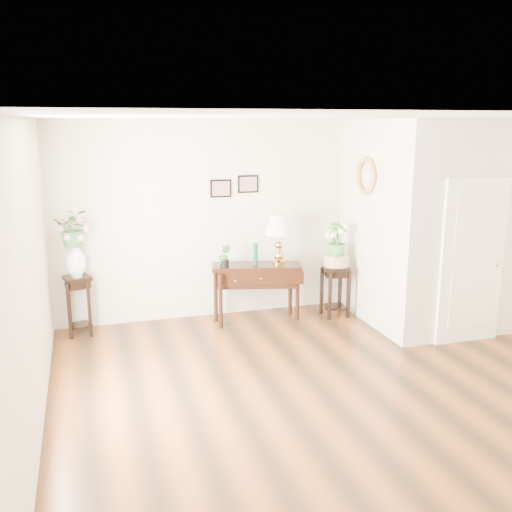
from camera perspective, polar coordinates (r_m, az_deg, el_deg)
name	(u,v)px	position (r m, az deg, el deg)	size (l,w,h in m)	color
floor	(343,388)	(6.28, 8.69, -12.93)	(6.00, 5.50, 0.02)	brown
ceiling	(353,117)	(5.65, 9.70, 13.54)	(6.00, 5.50, 0.02)	white
wall_back	(264,218)	(8.31, 0.83, 3.85)	(6.00, 0.02, 2.80)	beige
wall_left	(29,284)	(5.25, -21.74, -2.63)	(0.02, 5.50, 2.80)	beige
partition	(428,221)	(8.35, 16.83, 3.33)	(1.80, 1.95, 2.80)	beige
door	(472,262)	(7.63, 20.79, -0.55)	(0.90, 0.05, 2.10)	white
art_print_left	(221,188)	(8.05, -3.55, 6.76)	(0.30, 0.02, 0.25)	black
art_print_right	(248,184)	(8.15, -0.80, 7.21)	(0.30, 0.02, 0.25)	black
wall_ornament	(365,176)	(7.90, 10.89, 7.88)	(0.51, 0.51, 0.07)	gold
console_table	(257,293)	(8.04, 0.07, -3.71)	(1.24, 0.41, 0.82)	black
table_lamp	(279,239)	(7.95, 2.29, 1.76)	(0.40, 0.40, 0.69)	tan
green_vase	(256,253)	(7.88, -0.04, 0.33)	(0.06, 0.06, 0.30)	#0D3D26
potted_plant	(224,256)	(7.77, -3.18, -0.02)	(0.16, 0.13, 0.30)	#3D8039
plant_stand_a	(79,306)	(7.88, -17.27, -4.77)	(0.31, 0.31, 0.80)	black
porcelain_vase	(76,260)	(7.71, -17.58, -0.34)	(0.26, 0.26, 0.45)	white
lily_arrangement	(73,227)	(7.63, -17.80, 2.75)	(0.45, 0.39, 0.50)	#3D8039
plant_stand_b	(335,291)	(8.35, 7.91, -3.46)	(0.35, 0.35, 0.75)	black
ceramic_bowl	(336,260)	(8.23, 8.01, -0.43)	(0.36, 0.36, 0.16)	#CBB781
narcissus	(337,240)	(8.17, 8.07, 1.57)	(0.28, 0.28, 0.50)	#3D8039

